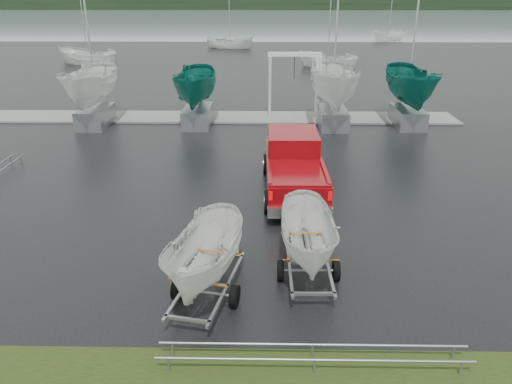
# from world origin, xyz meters

# --- Properties ---
(ground_plane) EXTENTS (120.00, 120.00, 0.00)m
(ground_plane) POSITION_xyz_m (0.00, 0.00, 0.00)
(ground_plane) COLOR black
(ground_plane) RESTS_ON ground
(lake) EXTENTS (300.00, 300.00, 0.00)m
(lake) POSITION_xyz_m (0.00, 100.00, -0.01)
(lake) COLOR gray
(lake) RESTS_ON ground
(dock) EXTENTS (30.00, 3.00, 0.12)m
(dock) POSITION_xyz_m (0.00, 13.00, 0.05)
(dock) COLOR gray
(dock) RESTS_ON ground
(treeline) EXTENTS (300.00, 8.00, 6.00)m
(treeline) POSITION_xyz_m (0.00, 170.00, 3.00)
(treeline) COLOR black
(treeline) RESTS_ON ground
(pickup_truck) EXTENTS (2.52, 6.67, 2.21)m
(pickup_truck) POSITION_xyz_m (4.08, 1.09, 1.15)
(pickup_truck) COLOR maroon
(pickup_truck) RESTS_ON ground
(trailer_hitched) EXTENTS (1.79, 3.61, 4.67)m
(trailer_hitched) POSITION_xyz_m (4.16, -5.78, 2.54)
(trailer_hitched) COLOR gray
(trailer_hitched) RESTS_ON ground
(trailer_parked) EXTENTS (1.92, 3.76, 4.76)m
(trailer_parked) POSITION_xyz_m (1.37, -6.95, 2.59)
(trailer_parked) COLOR gray
(trailer_parked) RESTS_ON ground
(boat_hoist) EXTENTS (3.30, 2.18, 4.12)m
(boat_hoist) POSITION_xyz_m (4.68, 13.00, 2.67)
(boat_hoist) COLOR silver
(boat_hoist) RESTS_ON ground
(keelboat_0) EXTENTS (2.50, 3.20, 10.67)m
(keelboat_0) POSITION_xyz_m (-7.36, 11.00, 3.98)
(keelboat_0) COLOR gray
(keelboat_0) RESTS_ON ground
(keelboat_1) EXTENTS (2.35, 3.20, 7.36)m
(keelboat_1) POSITION_xyz_m (-1.19, 11.20, 3.73)
(keelboat_1) COLOR gray
(keelboat_1) RESTS_ON ground
(keelboat_2) EXTENTS (2.69, 3.20, 10.87)m
(keelboat_2) POSITION_xyz_m (6.93, 11.00, 4.28)
(keelboat_2) COLOR gray
(keelboat_2) RESTS_ON ground
(keelboat_3) EXTENTS (2.46, 3.20, 10.64)m
(keelboat_3) POSITION_xyz_m (11.50, 11.30, 3.92)
(keelboat_3) COLOR gray
(keelboat_3) RESTS_ON ground
(mast_rack_2) EXTENTS (7.00, 0.56, 0.06)m
(mast_rack_2) POSITION_xyz_m (4.00, -9.50, 0.35)
(mast_rack_2) COLOR gray
(mast_rack_2) RESTS_ON ground
(moored_boat_0) EXTENTS (3.42, 3.37, 11.58)m
(moored_boat_0) POSITION_xyz_m (-16.27, 36.41, 0.00)
(moored_boat_0) COLOR silver
(moored_boat_0) RESTS_ON ground
(moored_boat_1) EXTENTS (2.84, 2.79, 11.25)m
(moored_boat_1) POSITION_xyz_m (-1.94, 51.73, 0.01)
(moored_boat_1) COLOR silver
(moored_boat_1) RESTS_ON ground
(moored_boat_2) EXTENTS (3.11, 3.08, 11.13)m
(moored_boat_2) POSITION_xyz_m (9.36, 34.69, 0.01)
(moored_boat_2) COLOR silver
(moored_boat_2) RESTS_ON ground
(moored_boat_3) EXTENTS (3.51, 3.49, 11.30)m
(moored_boat_3) POSITION_xyz_m (22.02, 62.70, 0.00)
(moored_boat_3) COLOR silver
(moored_boat_3) RESTS_ON ground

